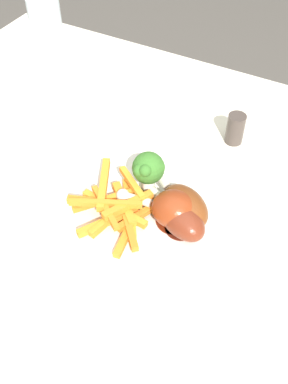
{
  "coord_description": "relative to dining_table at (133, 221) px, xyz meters",
  "views": [
    {
      "loc": [
        -0.25,
        0.43,
        1.2
      ],
      "look_at": [
        -0.05,
        0.05,
        0.74
      ],
      "focal_mm": 41.94,
      "sensor_mm": 36.0,
      "label": 1
    }
  ],
  "objects": [
    {
      "name": "chicken_drumstick_far",
      "position": [
        -0.1,
        0.06,
        0.15
      ],
      "size": [
        0.12,
        0.07,
        0.05
      ],
      "color": "#5C1C0C",
      "rests_on": "dinner_plate"
    },
    {
      "name": "chicken_drumstick_extra",
      "position": [
        -0.11,
        0.05,
        0.15
      ],
      "size": [
        0.12,
        0.09,
        0.04
      ],
      "color": "#4D1F0D",
      "rests_on": "dinner_plate"
    },
    {
      "name": "carrot_fries_pile",
      "position": [
        -0.03,
        0.09,
        0.14
      ],
      "size": [
        0.13,
        0.13,
        0.03
      ],
      "color": "orange",
      "rests_on": "dinner_plate"
    },
    {
      "name": "chicken_drumstick_near",
      "position": [
        -0.11,
        0.07,
        0.15
      ],
      "size": [
        0.12,
        0.08,
        0.04
      ],
      "color": "#4C180E",
      "rests_on": "dinner_plate"
    },
    {
      "name": "dining_table",
      "position": [
        0.0,
        0.0,
        0.0
      ],
      "size": [
        0.99,
        0.72,
        0.71
      ],
      "color": "silver",
      "rests_on": "ground_plane"
    },
    {
      "name": "broccoli_floret_front",
      "position": [
        -0.04,
        0.03,
        0.17
      ],
      "size": [
        0.05,
        0.05,
        0.07
      ],
      "color": "#8FAC5C",
      "rests_on": "dinner_plate"
    },
    {
      "name": "ground_plane",
      "position": [
        0.0,
        0.0,
        -0.59
      ],
      "size": [
        6.0,
        6.0,
        0.0
      ],
      "primitive_type": "plane",
      "color": "#4C4742"
    },
    {
      "name": "pepper_shaker",
      "position": [
        -0.11,
        -0.15,
        0.14
      ],
      "size": [
        0.03,
        0.03,
        0.05
      ],
      "primitive_type": "cylinder",
      "color": "#423833",
      "rests_on": "dining_table"
    },
    {
      "name": "water_glass",
      "position": [
        0.35,
        -0.26,
        0.17
      ],
      "size": [
        0.07,
        0.07,
        0.11
      ],
      "primitive_type": "cylinder",
      "color": "silver",
      "rests_on": "dining_table"
    },
    {
      "name": "dinner_plate",
      "position": [
        -0.05,
        0.05,
        0.12
      ],
      "size": [
        0.25,
        0.25,
        0.01
      ],
      "primitive_type": "cylinder",
      "color": "white",
      "rests_on": "dining_table"
    }
  ]
}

